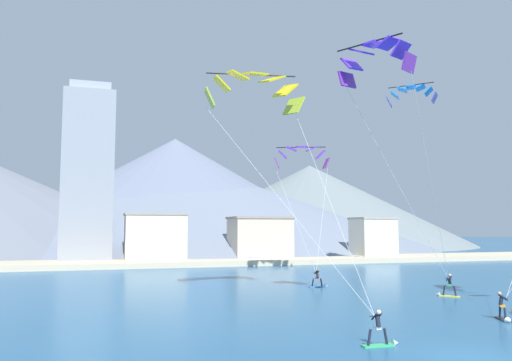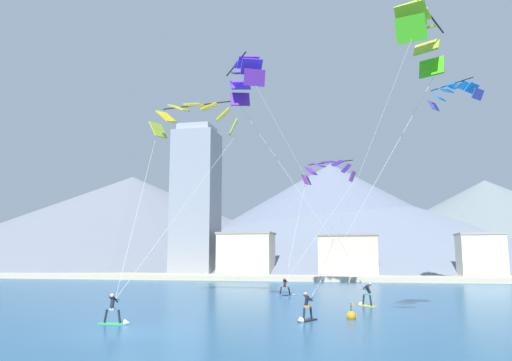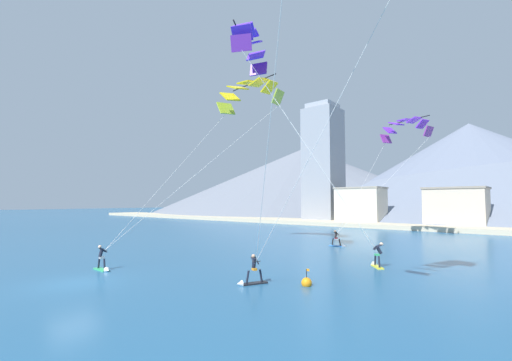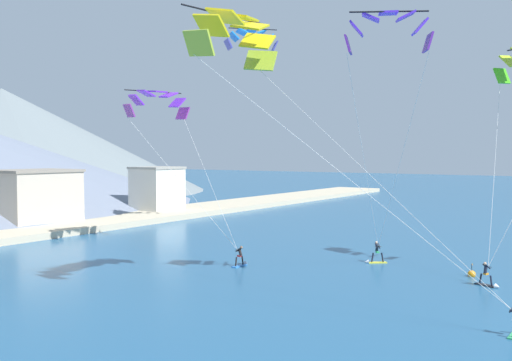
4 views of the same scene
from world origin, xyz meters
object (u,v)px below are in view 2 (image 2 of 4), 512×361
at_px(kitesurfer_far_left, 287,290).
at_px(parafoil_kite_distant_high_outer, 455,92).
at_px(kitesurfer_near_lead, 305,313).
at_px(kitesurfer_near_trail, 366,298).
at_px(kitesurfer_mid_center, 116,315).
at_px(parafoil_kite_far_left, 328,170).
at_px(parafoil_kite_near_trail, 246,77).
at_px(parafoil_kite_near_lead, 419,33).
at_px(race_marker_buoy, 351,316).
at_px(parafoil_kite_mid_center, 195,116).

relative_size(kitesurfer_far_left, parafoil_kite_distant_high_outer, 0.32).
height_order(kitesurfer_near_lead, kitesurfer_near_trail, kitesurfer_near_trail).
bearing_deg(kitesurfer_mid_center, kitesurfer_near_lead, 19.00).
bearing_deg(parafoil_kite_far_left, kitesurfer_near_lead, -89.24).
distance_m(kitesurfer_mid_center, kitesurfer_far_left, 21.46).
xyz_separation_m(kitesurfer_near_trail, kitesurfer_mid_center, (-12.99, -12.55, -0.07)).
height_order(kitesurfer_near_lead, kitesurfer_far_left, kitesurfer_far_left).
height_order(kitesurfer_mid_center, parafoil_kite_distant_high_outer, parafoil_kite_distant_high_outer).
bearing_deg(parafoil_kite_far_left, kitesurfer_mid_center, -106.02).
bearing_deg(kitesurfer_near_trail, kitesurfer_far_left, 130.59).
height_order(kitesurfer_near_lead, parafoil_kite_near_trail, parafoil_kite_near_trail).
xyz_separation_m(kitesurfer_near_lead, parafoil_kite_near_trail, (-4.63, 5.23, 15.91)).
distance_m(kitesurfer_near_trail, parafoil_kite_near_lead, 18.80).
bearing_deg(parafoil_kite_far_left, kitesurfer_far_left, -105.02).
distance_m(kitesurfer_near_lead, race_marker_buoy, 2.99).
relative_size(kitesurfer_near_lead, parafoil_kite_distant_high_outer, 0.32).
relative_size(parafoil_kite_near_lead, parafoil_kite_distant_high_outer, 2.78).
relative_size(kitesurfer_near_lead, kitesurfer_near_trail, 1.01).
bearing_deg(parafoil_kite_near_lead, parafoil_kite_far_left, 102.68).
xyz_separation_m(kitesurfer_near_lead, parafoil_kite_mid_center, (-10.93, 12.25, 15.34)).
bearing_deg(race_marker_buoy, parafoil_kite_far_left, 95.95).
bearing_deg(kitesurfer_near_lead, parafoil_kite_distant_high_outer, 64.04).
height_order(parafoil_kite_mid_center, parafoil_kite_far_left, parafoil_kite_mid_center).
distance_m(kitesurfer_near_trail, parafoil_kite_mid_center, 21.09).
distance_m(kitesurfer_mid_center, parafoil_kite_near_trail, 18.73).
bearing_deg(parafoil_kite_near_trail, parafoil_kite_mid_center, 131.89).
bearing_deg(parafoil_kite_distant_high_outer, parafoil_kite_far_left, 177.21).
bearing_deg(parafoil_kite_distant_high_outer, race_marker_buoy, -113.01).
bearing_deg(kitesurfer_near_trail, parafoil_kite_near_lead, -73.73).
xyz_separation_m(parafoil_kite_near_lead, race_marker_buoy, (-4.07, 3.42, -15.29)).
bearing_deg(parafoil_kite_distant_high_outer, parafoil_kite_near_lead, -103.55).
relative_size(kitesurfer_near_lead, parafoil_kite_near_lead, 0.11).
height_order(kitesurfer_near_trail, kitesurfer_far_left, kitesurfer_near_trail).
height_order(kitesurfer_near_trail, kitesurfer_mid_center, kitesurfer_near_trail).
distance_m(parafoil_kite_near_trail, parafoil_kite_mid_center, 9.44).
height_order(parafoil_kite_distant_high_outer, race_marker_buoy, parafoil_kite_distant_high_outer).
height_order(kitesurfer_near_lead, parafoil_kite_distant_high_outer, parafoil_kite_distant_high_outer).
height_order(kitesurfer_near_trail, parafoil_kite_mid_center, parafoil_kite_mid_center).
bearing_deg(kitesurfer_near_lead, parafoil_kite_near_trail, 131.53).
bearing_deg(kitesurfer_near_trail, kitesurfer_near_lead, -109.84).
relative_size(parafoil_kite_near_trail, parafoil_kite_far_left, 1.21).
relative_size(parafoil_kite_mid_center, parafoil_kite_distant_high_outer, 3.07).
bearing_deg(kitesurfer_mid_center, parafoil_kite_near_lead, 5.55).
distance_m(kitesurfer_far_left, parafoil_kite_distant_high_outer, 29.42).
bearing_deg(kitesurfer_far_left, race_marker_buoy, -68.93).
relative_size(kitesurfer_near_lead, parafoil_kite_mid_center, 0.10).
xyz_separation_m(kitesurfer_far_left, parafoil_kite_near_lead, (10.07, -18.99, 15.00)).
height_order(kitesurfer_far_left, race_marker_buoy, kitesurfer_far_left).
bearing_deg(parafoil_kite_near_trail, race_marker_buoy, -26.69).
xyz_separation_m(kitesurfer_near_lead, parafoil_kite_distant_high_outer, (13.78, 28.30, 21.07)).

